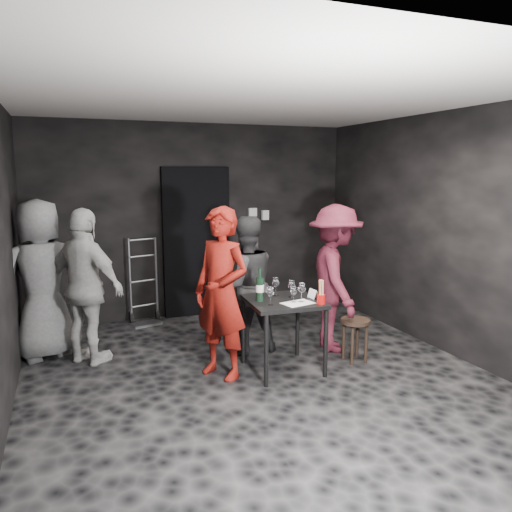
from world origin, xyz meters
name	(u,v)px	position (x,y,z in m)	size (l,w,h in m)	color
floor	(260,378)	(0.00, 0.00, 0.00)	(4.50, 5.00, 0.02)	black
ceiling	(261,97)	(0.00, 0.00, 2.70)	(4.50, 5.00, 0.02)	silver
wall_back	(195,221)	(0.00, 2.50, 1.35)	(4.50, 0.04, 2.70)	black
wall_front	(449,312)	(0.00, -2.50, 1.35)	(4.50, 0.04, 2.70)	black
wall_right	(448,234)	(2.25, 0.00, 1.35)	(0.04, 5.00, 2.70)	black
doorway	(197,242)	(0.00, 2.44, 1.05)	(0.95, 0.10, 2.10)	black
wallbox_upper	(252,212)	(0.85, 2.45, 1.45)	(0.12, 0.06, 0.12)	#B7B7B2
wallbox_lower	(265,215)	(1.05, 2.45, 1.40)	(0.10, 0.06, 0.14)	#B7B7B2
hand_truck	(145,308)	(-0.78, 2.27, 0.21)	(0.39, 0.33, 1.16)	#B2B2B7
tasting_table	(283,309)	(0.30, 0.12, 0.65)	(0.72, 0.72, 0.75)	black
stool	(355,329)	(1.12, 0.06, 0.37)	(0.32, 0.32, 0.47)	black
server_red	(221,282)	(-0.33, 0.21, 0.97)	(0.71, 0.46, 1.94)	maroon
woman_black	(245,283)	(0.12, 0.78, 0.80)	(0.78, 0.43, 1.61)	#2C2C2D
man_maroon	(335,270)	(1.10, 0.47, 0.94)	(1.21, 0.56, 1.88)	#521724
bystander_cream	(86,278)	(-1.56, 1.06, 0.93)	(1.09, 0.52, 1.85)	beige
bystander_grey	(41,266)	(-2.00, 1.41, 1.02)	(1.00, 0.55, 2.05)	slate
tasting_mat	(298,303)	(0.37, -0.06, 0.75)	(0.30, 0.20, 0.00)	white
wine_glass_a	(270,295)	(0.09, -0.03, 0.85)	(0.08, 0.08, 0.20)	white
wine_glass_b	(262,290)	(0.10, 0.21, 0.85)	(0.07, 0.07, 0.19)	white
wine_glass_c	(276,286)	(0.29, 0.31, 0.86)	(0.08, 0.08, 0.21)	white
wine_glass_d	(293,294)	(0.34, -0.02, 0.84)	(0.07, 0.07, 0.18)	white
wine_glass_e	(302,291)	(0.43, -0.03, 0.86)	(0.08, 0.08, 0.22)	white
wine_glass_f	(292,288)	(0.41, 0.17, 0.85)	(0.08, 0.08, 0.20)	white
wine_bottle	(260,288)	(0.06, 0.17, 0.88)	(0.08, 0.08, 0.33)	black
breadstick_cup	(321,292)	(0.58, -0.16, 0.87)	(0.08, 0.08, 0.26)	#B40C0B
reserved_card	(312,294)	(0.59, 0.06, 0.80)	(0.08, 0.12, 0.09)	white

